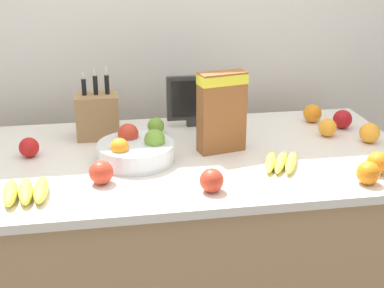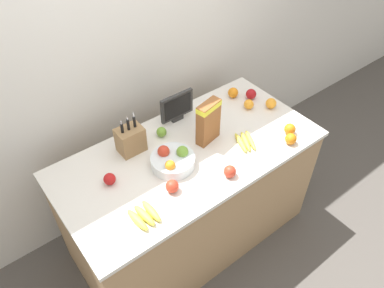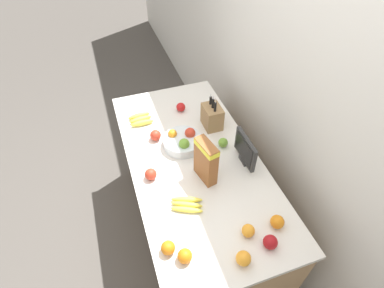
{
  "view_description": "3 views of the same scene",
  "coord_description": "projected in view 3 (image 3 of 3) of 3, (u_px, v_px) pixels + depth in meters",
  "views": [
    {
      "loc": [
        -0.24,
        -1.8,
        1.67
      ],
      "look_at": [
        0.05,
        -0.04,
        0.97
      ],
      "focal_mm": 50.0,
      "sensor_mm": 36.0,
      "label": 1
    },
    {
      "loc": [
        -1.04,
        -1.38,
        2.6
      ],
      "look_at": [
        -0.0,
        -0.03,
        1.01
      ],
      "focal_mm": 35.0,
      "sensor_mm": 36.0,
      "label": 2
    },
    {
      "loc": [
        1.29,
        -0.46,
        2.44
      ],
      "look_at": [
        -0.01,
        -0.01,
        1.06
      ],
      "focal_mm": 28.0,
      "sensor_mm": 36.0,
      "label": 3
    }
  ],
  "objects": [
    {
      "name": "apple_middle",
      "position": [
        151.0,
        174.0,
        1.9
      ],
      "size": [
        0.08,
        0.08,
        0.08
      ],
      "primitive_type": "sphere",
      "color": "red",
      "rests_on": "counter"
    },
    {
      "name": "orange_mid_left",
      "position": [
        277.0,
        222.0,
        1.66
      ],
      "size": [
        0.08,
        0.08,
        0.08
      ],
      "primitive_type": "sphere",
      "color": "orange",
      "rests_on": "counter"
    },
    {
      "name": "apple_rear",
      "position": [
        223.0,
        143.0,
        2.11
      ],
      "size": [
        0.07,
        0.07,
        0.07
      ],
      "primitive_type": "sphere",
      "color": "#6B9E33",
      "rests_on": "counter"
    },
    {
      "name": "fruit_bowl",
      "position": [
        183.0,
        141.0,
        2.11
      ],
      "size": [
        0.27,
        0.27,
        0.12
      ],
      "color": "silver",
      "rests_on": "counter"
    },
    {
      "name": "apple_near_bananas",
      "position": [
        181.0,
        107.0,
        2.39
      ],
      "size": [
        0.07,
        0.07,
        0.07
      ],
      "primitive_type": "sphere",
      "color": "red",
      "rests_on": "counter"
    },
    {
      "name": "orange_front_right",
      "position": [
        248.0,
        231.0,
        1.63
      ],
      "size": [
        0.07,
        0.07,
        0.07
      ],
      "primitive_type": "sphere",
      "color": "orange",
      "rests_on": "counter"
    },
    {
      "name": "orange_mid_right",
      "position": [
        185.0,
        256.0,
        1.53
      ],
      "size": [
        0.08,
        0.08,
        0.08
      ],
      "primitive_type": "sphere",
      "color": "orange",
      "rests_on": "counter"
    },
    {
      "name": "orange_back_center",
      "position": [
        168.0,
        248.0,
        1.56
      ],
      "size": [
        0.08,
        0.08,
        0.08
      ],
      "primitive_type": "sphere",
      "color": "orange",
      "rests_on": "counter"
    },
    {
      "name": "apple_rightmost",
      "position": [
        270.0,
        242.0,
        1.58
      ],
      "size": [
        0.08,
        0.08,
        0.08
      ],
      "primitive_type": "sphere",
      "color": "#A31419",
      "rests_on": "counter"
    },
    {
      "name": "apple_leftmost",
      "position": [
        155.0,
        135.0,
        2.16
      ],
      "size": [
        0.08,
        0.08,
        0.08
      ],
      "primitive_type": "sphere",
      "color": "red",
      "rests_on": "counter"
    },
    {
      "name": "wall_back",
      "position": [
        289.0,
        95.0,
        1.92
      ],
      "size": [
        9.0,
        0.06,
        2.6
      ],
      "color": "silver",
      "rests_on": "ground_plane"
    },
    {
      "name": "ground_plane",
      "position": [
        193.0,
        227.0,
        2.7
      ],
      "size": [
        14.0,
        14.0,
        0.0
      ],
      "primitive_type": "plane",
      "color": "#514C47"
    },
    {
      "name": "banana_bunch_left",
      "position": [
        141.0,
        119.0,
        2.31
      ],
      "size": [
        0.14,
        0.18,
        0.04
      ],
      "rotation": [
        0.0,
        0.0,
        1.63
      ],
      "color": "yellow",
      "rests_on": "counter"
    },
    {
      "name": "cereal_box",
      "position": [
        206.0,
        160.0,
        1.82
      ],
      "size": [
        0.19,
        0.11,
        0.3
      ],
      "rotation": [
        0.0,
        0.0,
        0.21
      ],
      "color": "brown",
      "rests_on": "counter"
    },
    {
      "name": "small_monitor",
      "position": [
        245.0,
        150.0,
        1.95
      ],
      "size": [
        0.26,
        0.03,
        0.22
      ],
      "color": "#2D2D2D",
      "rests_on": "counter"
    },
    {
      "name": "knife_block",
      "position": [
        212.0,
        117.0,
        2.23
      ],
      "size": [
        0.17,
        0.13,
        0.29
      ],
      "color": "#937047",
      "rests_on": "counter"
    },
    {
      "name": "orange_by_cereal",
      "position": [
        243.0,
        258.0,
        1.52
      ],
      "size": [
        0.08,
        0.08,
        0.08
      ],
      "primitive_type": "sphere",
      "color": "orange",
      "rests_on": "counter"
    },
    {
      "name": "counter",
      "position": [
        194.0,
        198.0,
        2.37
      ],
      "size": [
        1.74,
        0.86,
        0.92
      ],
      "color": "tan",
      "rests_on": "ground_plane"
    },
    {
      "name": "banana_bunch_right",
      "position": [
        187.0,
        205.0,
        1.77
      ],
      "size": [
        0.17,
        0.21,
        0.03
      ],
      "rotation": [
        0.0,
        0.0,
        1.26
      ],
      "color": "yellow",
      "rests_on": "counter"
    }
  ]
}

